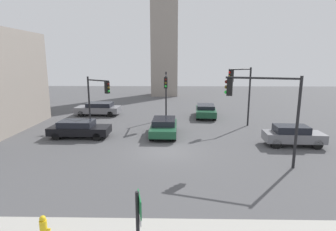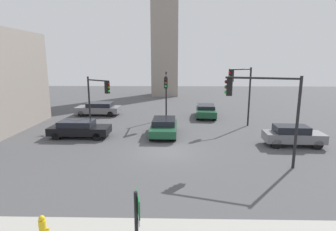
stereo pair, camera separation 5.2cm
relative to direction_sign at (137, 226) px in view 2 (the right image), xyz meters
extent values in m
plane|color=#4C4C4F|center=(0.47, 11.04, -1.73)|extent=(92.26, 92.26, 0.00)
cube|color=#197238|center=(0.04, 0.01, 0.63)|extent=(0.19, 0.73, 0.50)
cube|color=white|center=(0.04, 0.01, 0.23)|extent=(0.14, 0.48, 0.22)
cylinder|color=black|center=(0.16, 21.07, 0.71)|extent=(0.16, 0.16, 4.88)
cylinder|color=black|center=(0.19, 19.50, 2.84)|extent=(0.18, 3.15, 0.12)
cube|color=black|center=(0.21, 18.17, 2.29)|extent=(0.33, 0.33, 1.00)
sphere|color=#4C0F0C|center=(0.22, 17.97, 2.59)|extent=(0.20, 0.20, 0.20)
sphere|color=#594714|center=(0.22, 17.97, 2.29)|extent=(0.20, 0.20, 0.20)
sphere|color=green|center=(0.22, 17.97, 1.99)|extent=(0.20, 0.20, 0.20)
cylinder|color=black|center=(7.77, 8.26, 0.88)|extent=(0.16, 0.16, 5.21)
cylinder|color=black|center=(5.85, 8.82, 3.32)|extent=(3.87, 1.24, 0.12)
cube|color=black|center=(4.17, 9.32, 2.77)|extent=(0.40, 0.40, 1.00)
sphere|color=#4C0F0C|center=(3.98, 9.37, 3.07)|extent=(0.20, 0.20, 0.20)
sphere|color=#594714|center=(3.98, 9.37, 2.77)|extent=(0.20, 0.20, 0.20)
sphere|color=green|center=(3.98, 9.37, 2.47)|extent=(0.20, 0.20, 0.20)
cylinder|color=black|center=(-6.85, 18.08, 0.56)|extent=(0.16, 0.16, 4.58)
cylinder|color=black|center=(-5.69, 17.21, 2.56)|extent=(2.39, 1.84, 0.12)
cube|color=black|center=(-4.74, 16.49, 2.01)|extent=(0.45, 0.45, 1.00)
sphere|color=#4C0F0C|center=(-4.58, 16.36, 2.31)|extent=(0.20, 0.20, 0.20)
sphere|color=#594714|center=(-4.58, 16.36, 2.01)|extent=(0.20, 0.20, 0.20)
sphere|color=green|center=(-4.58, 16.36, 1.71)|extent=(0.20, 0.20, 0.20)
cylinder|color=black|center=(7.89, 18.43, 0.97)|extent=(0.16, 0.16, 5.39)
cylinder|color=black|center=(6.78, 17.74, 3.51)|extent=(2.29, 1.48, 0.12)
cube|color=black|center=(5.88, 17.19, 2.96)|extent=(0.44, 0.44, 1.00)
sphere|color=red|center=(5.71, 17.08, 3.26)|extent=(0.20, 0.20, 0.20)
sphere|color=#594714|center=(5.71, 17.08, 2.96)|extent=(0.20, 0.20, 0.20)
sphere|color=#14471E|center=(5.71, 17.08, 2.66)|extent=(0.20, 0.20, 0.20)
cylinder|color=gold|center=(-3.35, 1.48, -1.21)|extent=(0.24, 0.24, 0.74)
sphere|color=gold|center=(-3.35, 1.48, -0.77)|extent=(0.20, 0.20, 0.20)
cylinder|color=gold|center=(-3.18, 1.48, -1.17)|extent=(0.10, 0.09, 0.09)
cube|color=#19472D|center=(0.15, 14.92, -1.12)|extent=(2.13, 4.57, 0.57)
cube|color=black|center=(0.15, 15.14, -0.63)|extent=(1.85, 2.57, 0.50)
cylinder|color=black|center=(0.96, 13.36, -1.41)|extent=(0.38, 0.65, 0.65)
cylinder|color=black|center=(-0.72, 13.39, -1.41)|extent=(0.38, 0.65, 0.65)
cylinder|color=black|center=(1.01, 16.44, -1.41)|extent=(0.38, 0.65, 0.65)
cylinder|color=black|center=(-0.67, 16.47, -1.41)|extent=(0.38, 0.65, 0.65)
cube|color=slate|center=(9.50, 12.36, -1.07)|extent=(4.15, 1.87, 0.64)
cube|color=black|center=(9.30, 12.37, -0.52)|extent=(2.35, 1.58, 0.53)
cylinder|color=black|center=(10.92, 12.97, -1.39)|extent=(0.70, 0.33, 0.69)
cylinder|color=black|center=(10.85, 11.61, -1.39)|extent=(0.70, 0.33, 0.69)
cylinder|color=black|center=(8.16, 13.11, -1.39)|extent=(0.70, 0.33, 0.69)
cylinder|color=black|center=(8.09, 11.75, -1.39)|extent=(0.70, 0.33, 0.69)
cube|color=black|center=(-6.49, 14.18, -1.14)|extent=(4.71, 1.99, 0.59)
cube|color=black|center=(-6.72, 14.19, -0.63)|extent=(2.65, 1.72, 0.50)
cylinder|color=black|center=(-4.88, 14.93, -1.43)|extent=(0.60, 0.35, 0.60)
cylinder|color=black|center=(-4.91, 13.37, -1.43)|extent=(0.60, 0.35, 0.60)
cylinder|color=black|center=(-8.06, 14.99, -1.43)|extent=(0.60, 0.35, 0.60)
cylinder|color=black|center=(-8.09, 13.44, -1.43)|extent=(0.60, 0.35, 0.60)
cube|color=slate|center=(-7.45, 22.99, -1.09)|extent=(4.85, 2.36, 0.65)
cube|color=black|center=(-7.21, 22.98, -0.56)|extent=(2.74, 2.01, 0.49)
cylinder|color=black|center=(-9.11, 22.17, -1.41)|extent=(0.65, 0.42, 0.64)
cylinder|color=black|center=(-9.03, 23.95, -1.41)|extent=(0.65, 0.42, 0.64)
cylinder|color=black|center=(-5.87, 22.04, -1.41)|extent=(0.65, 0.42, 0.64)
cylinder|color=black|center=(-5.80, 23.81, -1.41)|extent=(0.65, 0.42, 0.64)
cube|color=#19472D|center=(4.40, 22.19, -1.10)|extent=(2.42, 4.72, 0.62)
cube|color=black|center=(4.42, 22.42, -0.63)|extent=(2.01, 2.70, 0.41)
cylinder|color=black|center=(5.11, 20.58, -1.41)|extent=(0.42, 0.66, 0.64)
cylinder|color=black|center=(3.43, 20.72, -1.41)|extent=(0.42, 0.66, 0.64)
cylinder|color=black|center=(5.36, 23.67, -1.41)|extent=(0.42, 0.66, 0.64)
cylinder|color=black|center=(3.69, 23.81, -1.41)|extent=(0.42, 0.66, 0.64)
camera|label=1|loc=(0.91, -6.41, 4.31)|focal=28.92mm
camera|label=2|loc=(0.96, -6.41, 4.31)|focal=28.92mm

